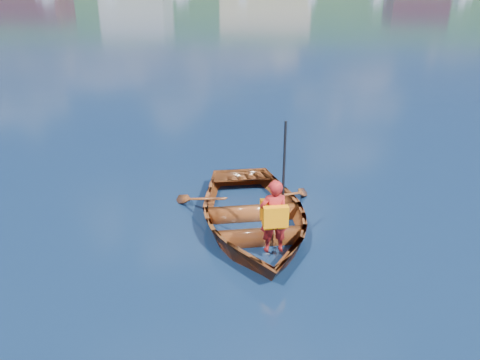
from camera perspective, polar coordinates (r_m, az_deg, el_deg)
The scene contains 3 objects.
ground at distance 6.71m, azimuth 2.55°, elevation -9.52°, with size 600.00×600.00×0.00m.
rowboat at distance 7.40m, azimuth 1.54°, elevation -4.27°, with size 3.16×3.92×0.72m.
child_paddler at distance 6.44m, azimuth 4.17°, elevation -4.37°, with size 0.44×0.40×1.85m.
Camera 1 is at (0.17, -5.63, 3.65)m, focal length 35.00 mm.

